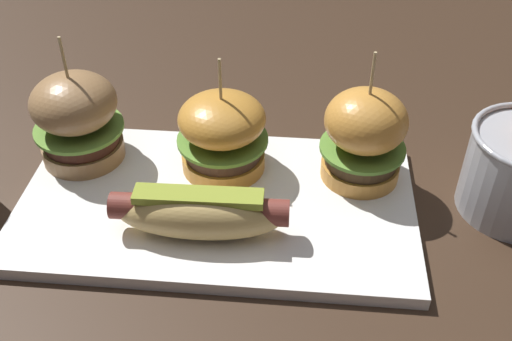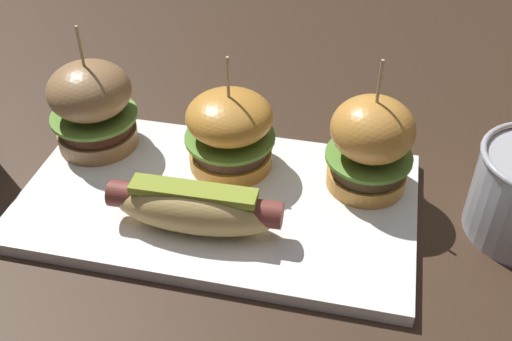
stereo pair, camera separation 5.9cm
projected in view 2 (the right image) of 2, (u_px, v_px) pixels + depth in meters
The scene contains 6 objects.
ground_plane at pixel (218, 205), 0.64m from camera, with size 3.00×3.00×0.00m, color #382619.
platter_main at pixel (218, 200), 0.63m from camera, with size 0.40×0.23×0.01m, color white.
hot_dog at pixel (195, 207), 0.57m from camera, with size 0.17×0.06×0.05m.
slider_left at pixel (92, 106), 0.67m from camera, with size 0.10×0.10×0.15m.
slider_center at pixel (230, 131), 0.64m from camera, with size 0.10×0.10×0.13m.
slider_right at pixel (371, 144), 0.61m from camera, with size 0.09×0.09×0.15m.
Camera 2 is at (0.14, -0.45, 0.43)m, focal length 42.56 mm.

